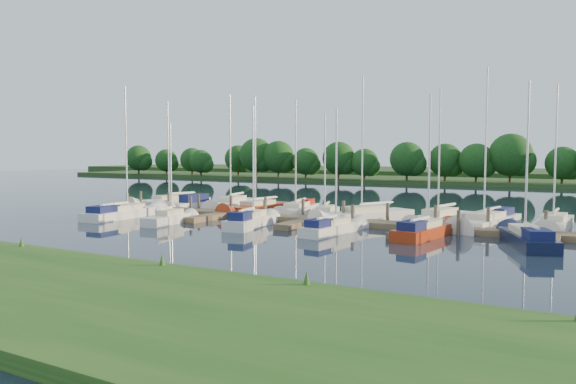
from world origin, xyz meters
The scene contains 23 objects.
ground centered at (0.00, 0.00, 0.00)m, with size 260.00×260.00×0.00m, color #17202F.
near_bank centered at (0.00, -16.00, 0.25)m, with size 90.00×10.00×0.50m, color #1F4E16.
dock centered at (0.00, 7.31, 0.20)m, with size 40.00×6.00×0.40m.
mooring_pilings centered at (0.00, 8.43, 0.60)m, with size 38.24×2.84×2.00m.
far_shore centered at (0.00, 75.00, 0.30)m, with size 180.00×30.00×0.60m, color #213D17.
distant_hill centered at (0.00, 100.00, 0.70)m, with size 220.00×40.00×1.40m, color #345224.
treeline centered at (3.38, 61.79, 4.10)m, with size 146.24×10.00×8.21m.
sailboat_n_0 centered at (-18.33, 12.73, 0.27)m, with size 4.04×8.27×10.49m.
motorboat centered at (-14.66, 11.56, 0.35)m, with size 2.22×5.66×1.68m.
sailboat_n_2 centered at (-11.54, 13.43, 0.28)m, with size 3.46×8.64×10.93m.
sailboat_n_3 centered at (-7.65, 11.82, 0.27)m, with size 2.87×8.28×10.41m.
sailboat_n_4 centered at (-4.00, 12.40, 0.31)m, with size 3.12×7.93×9.96m.
sailboat_n_5 centered at (-0.73, 11.16, 0.27)m, with size 3.24×6.64×8.51m.
sailboat_n_6 centered at (2.74, 10.87, 0.28)m, with size 5.38×8.68×11.36m.
sailboat_n_7 centered at (8.36, 11.43, 0.28)m, with size 3.13×8.00×10.24m.
sailboat_n_8 centered at (11.52, 11.69, 0.32)m, with size 3.40×9.13×11.39m.
sailboat_n_9 centered at (15.69, 12.96, 0.27)m, with size 2.02×7.92×10.10m.
sailboat_s_0 centered at (-14.74, 3.20, 0.32)m, with size 2.80×8.65×10.85m.
sailboat_s_1 centered at (-8.93, 2.12, 0.28)m, with size 2.24×5.94×7.74m.
sailboat_s_2 centered at (-2.69, 3.54, 0.33)m, with size 2.62×6.87×8.91m.
sailboat_s_3 centered at (3.62, 3.54, 0.31)m, with size 2.03×6.56×8.41m.
sailboat_s_4 centered at (9.19, 5.07, 0.32)m, with size 2.42×7.16×9.15m.
sailboat_s_5 centered at (15.01, 4.86, 0.32)m, with size 3.98×7.39×9.58m.
Camera 1 is at (19.13, -28.81, 5.18)m, focal length 35.00 mm.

